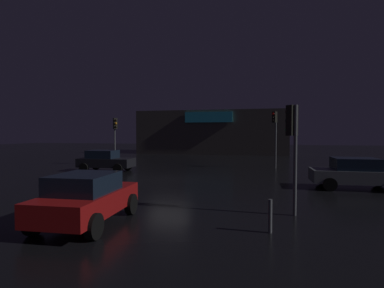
# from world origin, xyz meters

# --- Properties ---
(ground_plane) EXTENTS (120.00, 120.00, 0.00)m
(ground_plane) POSITION_xyz_m (0.00, 0.00, 0.00)
(ground_plane) COLOR black
(store_building) EXTENTS (20.10, 9.40, 5.86)m
(store_building) POSITION_xyz_m (-1.25, 25.53, 2.93)
(store_building) COLOR #4C4742
(store_building) RESTS_ON ground
(traffic_signal_main) EXTENTS (0.42, 0.43, 4.49)m
(traffic_signal_main) POSITION_xyz_m (6.48, 7.22, 3.29)
(traffic_signal_main) COLOR #595B60
(traffic_signal_main) RESTS_ON ground
(traffic_signal_cross_left) EXTENTS (0.42, 0.42, 3.71)m
(traffic_signal_cross_left) POSITION_xyz_m (6.48, -6.73, 2.77)
(traffic_signal_cross_left) COLOR #595B60
(traffic_signal_cross_left) RESTS_ON ground
(traffic_signal_cross_right) EXTENTS (0.42, 0.42, 4.12)m
(traffic_signal_cross_right) POSITION_xyz_m (-7.02, 6.72, 3.10)
(traffic_signal_cross_right) COLOR #595B60
(traffic_signal_cross_right) RESTS_ON ground
(car_near) EXTENTS (3.98, 2.08, 1.54)m
(car_near) POSITION_xyz_m (-5.67, 2.55, 0.80)
(car_near) COLOR black
(car_near) RESTS_ON ground
(car_far) EXTENTS (4.19, 2.10, 1.54)m
(car_far) POSITION_xyz_m (10.04, -0.97, 0.79)
(car_far) COLOR slate
(car_far) RESTS_ON ground
(car_crossing) EXTENTS (2.16, 3.91, 1.55)m
(car_crossing) POSITION_xyz_m (0.31, -9.25, 0.81)
(car_crossing) COLOR #A51414
(car_crossing) RESTS_ON ground
(bollard_kerb_a) EXTENTS (0.11, 0.11, 0.94)m
(bollard_kerb_a) POSITION_xyz_m (5.72, -8.84, 0.47)
(bollard_kerb_a) COLOR #595B60
(bollard_kerb_a) RESTS_ON ground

